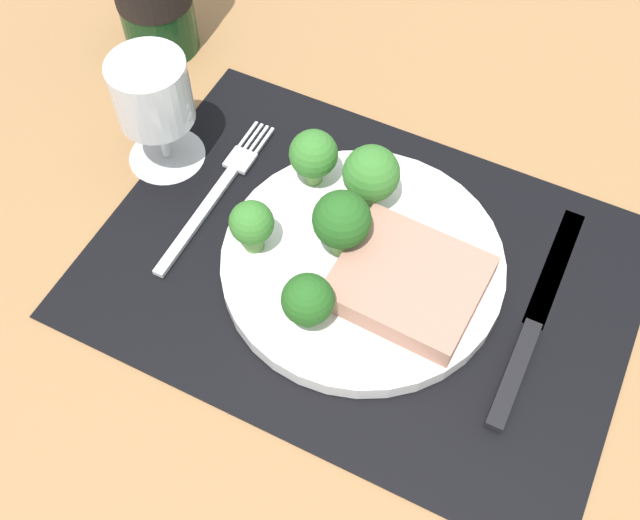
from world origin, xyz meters
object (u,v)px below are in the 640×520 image
(plate, at_px, (362,263))
(steak, at_px, (409,282))
(fork, at_px, (217,193))
(knife, at_px, (531,329))
(wine_glass, at_px, (153,99))

(plate, height_order, steak, steak)
(fork, bearing_deg, plate, -3.46)
(knife, xyz_separation_m, wine_glass, (-0.37, 0.03, 0.07))
(steak, bearing_deg, wine_glass, 170.23)
(steak, bearing_deg, plate, 166.11)
(steak, height_order, wine_glass, wine_glass)
(plate, distance_m, fork, 0.15)
(plate, distance_m, steak, 0.05)
(steak, bearing_deg, knife, 9.03)
(wine_glass, bearing_deg, steak, -9.77)
(plate, xyz_separation_m, steak, (0.05, -0.01, 0.02))
(plate, xyz_separation_m, wine_glass, (-0.22, 0.03, 0.07))
(plate, relative_size, steak, 2.10)
(knife, relative_size, wine_glass, 1.98)
(fork, height_order, knife, knife)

